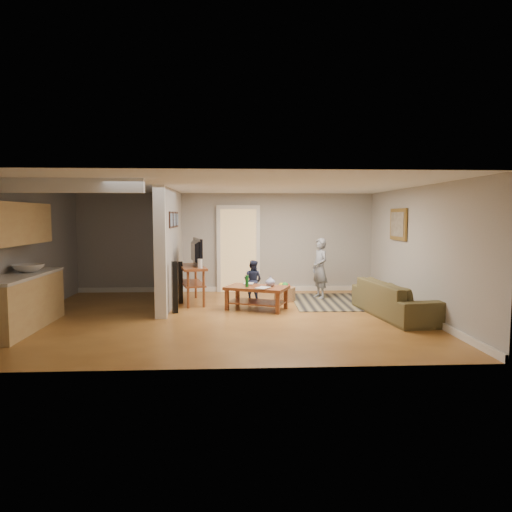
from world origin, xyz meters
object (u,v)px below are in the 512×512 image
(tv_console, at_px, (193,269))
(toy_basket, at_px, (285,293))
(coffee_table, at_px, (258,291))
(speaker_left, at_px, (175,287))
(child, at_px, (319,298))
(toddler, at_px, (253,301))
(speaker_right, at_px, (181,282))
(sofa, at_px, (396,316))

(tv_console, relative_size, toy_basket, 2.88)
(coffee_table, xyz_separation_m, tv_console, (-1.40, 0.80, 0.38))
(speaker_left, relative_size, toy_basket, 2.14)
(child, height_order, toddler, child)
(tv_console, relative_size, child, 0.99)
(speaker_right, bearing_deg, toddler, -5.14)
(speaker_left, bearing_deg, toddler, 17.91)
(speaker_left, height_order, speaker_right, speaker_left)
(sofa, relative_size, toy_basket, 4.73)
(toddler, bearing_deg, speaker_left, 66.66)
(speaker_left, bearing_deg, tv_console, 55.98)
(coffee_table, distance_m, tv_console, 1.65)
(speaker_right, distance_m, toddler, 1.69)
(sofa, distance_m, tv_console, 4.39)
(speaker_left, height_order, toy_basket, speaker_left)
(speaker_left, xyz_separation_m, speaker_right, (0.00, 1.01, -0.05))
(tv_console, bearing_deg, child, -4.63)
(tv_console, distance_m, speaker_right, 0.39)
(coffee_table, height_order, speaker_left, speaker_left)
(child, bearing_deg, tv_console, -99.41)
(coffee_table, xyz_separation_m, toy_basket, (0.67, 0.95, -0.20))
(speaker_left, bearing_deg, speaker_right, 70.00)
(speaker_right, bearing_deg, sofa, -33.07)
(toy_basket, distance_m, child, 0.92)
(tv_console, xyz_separation_m, toy_basket, (2.07, 0.15, -0.58))
(sofa, xyz_separation_m, toddler, (-2.69, 1.76, 0.00))
(sofa, height_order, coffee_table, coffee_table)
(coffee_table, distance_m, speaker_right, 1.83)
(child, bearing_deg, toy_basket, -89.84)
(speaker_right, height_order, child, speaker_right)
(speaker_left, distance_m, toddler, 2.10)
(sofa, relative_size, child, 1.62)
(sofa, height_order, tv_console, tv_console)
(toy_basket, relative_size, toddler, 0.52)
(toy_basket, height_order, toddler, toddler)
(tv_console, xyz_separation_m, toddler, (1.34, 0.19, -0.75))
(sofa, relative_size, tv_console, 1.64)
(speaker_left, xyz_separation_m, toy_basket, (2.34, 1.21, -0.34))
(tv_console, xyz_separation_m, speaker_left, (-0.27, -1.06, -0.24))
(tv_console, relative_size, toddler, 1.50)
(coffee_table, height_order, toddler, coffee_table)
(speaker_left, bearing_deg, child, 5.02)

